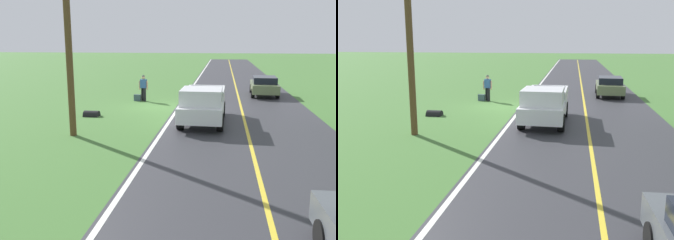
% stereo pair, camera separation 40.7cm
% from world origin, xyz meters
% --- Properties ---
extents(ground_plane, '(200.00, 200.00, 0.00)m').
position_xyz_m(ground_plane, '(0.00, 0.00, 0.00)').
color(ground_plane, '#427033').
extents(road_surface, '(7.86, 120.00, 0.00)m').
position_xyz_m(road_surface, '(-4.90, 0.00, 0.00)').
color(road_surface, '#333338').
rests_on(road_surface, ground).
extents(lane_edge_line, '(0.16, 117.60, 0.00)m').
position_xyz_m(lane_edge_line, '(-1.15, 0.00, 0.01)').
color(lane_edge_line, silver).
rests_on(lane_edge_line, ground).
extents(lane_centre_line, '(0.14, 117.60, 0.00)m').
position_xyz_m(lane_centre_line, '(-4.90, 0.00, 0.01)').
color(lane_centre_line, gold).
rests_on(lane_centre_line, ground).
extents(hitchhiker_walking, '(0.62, 0.53, 1.75)m').
position_xyz_m(hitchhiker_walking, '(1.47, -2.08, 0.98)').
color(hitchhiker_walking, black).
rests_on(hitchhiker_walking, ground).
extents(suitcase_carried, '(0.47, 0.23, 0.43)m').
position_xyz_m(suitcase_carried, '(1.90, -2.03, 0.22)').
color(suitcase_carried, '#384C56').
rests_on(suitcase_carried, ground).
extents(pickup_truck_passing, '(2.19, 5.44, 1.82)m').
position_xyz_m(pickup_truck_passing, '(-2.82, 4.28, 0.97)').
color(pickup_truck_passing, silver).
rests_on(pickup_truck_passing, ground).
extents(sedan_near_oncoming, '(2.04, 4.46, 1.41)m').
position_xyz_m(sedan_near_oncoming, '(-6.77, -5.81, 0.75)').
color(sedan_near_oncoming, '#66754C').
rests_on(sedan_near_oncoming, ground).
extents(utility_pole_roadside, '(0.28, 0.28, 7.97)m').
position_xyz_m(utility_pole_roadside, '(2.53, 7.44, 3.99)').
color(utility_pole_roadside, brown).
rests_on(utility_pole_roadside, ground).
extents(drainage_culvert, '(0.80, 0.60, 0.60)m').
position_xyz_m(drainage_culvert, '(3.17, 3.39, 0.00)').
color(drainage_culvert, black).
rests_on(drainage_culvert, ground).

